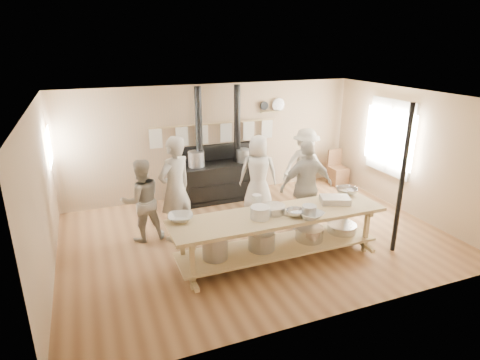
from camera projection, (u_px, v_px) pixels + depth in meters
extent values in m
plane|color=brown|center=(256.00, 237.00, 7.59)|extent=(7.00, 7.00, 0.00)
plane|color=tan|center=(214.00, 141.00, 9.36)|extent=(7.00, 0.00, 7.00)
plane|color=tan|center=(338.00, 230.00, 4.96)|extent=(7.00, 0.00, 7.00)
plane|color=tan|center=(41.00, 198.00, 5.95)|extent=(0.00, 5.00, 5.00)
plane|color=tan|center=(410.00, 152.00, 8.37)|extent=(0.00, 5.00, 5.00)
plane|color=beige|center=(258.00, 98.00, 6.73)|extent=(7.00, 7.00, 0.00)
cube|color=beige|center=(390.00, 137.00, 8.82)|extent=(0.06, 1.35, 1.65)
plane|color=white|center=(389.00, 137.00, 8.80)|extent=(0.00, 1.50, 1.50)
cube|color=beige|center=(389.00, 137.00, 8.80)|extent=(0.02, 0.03, 1.50)
plane|color=white|center=(49.00, 147.00, 7.63)|extent=(0.00, 0.90, 0.90)
cube|color=black|center=(220.00, 181.00, 9.29)|extent=(1.80, 0.70, 0.85)
cube|color=black|center=(220.00, 196.00, 9.42)|extent=(1.90, 0.75, 0.10)
cube|color=black|center=(215.00, 152.00, 9.35)|extent=(1.80, 0.12, 0.35)
cylinder|color=black|center=(199.00, 127.00, 8.75)|extent=(0.15, 0.15, 1.75)
cylinder|color=black|center=(237.00, 124.00, 9.06)|extent=(0.15, 0.15, 1.75)
cylinder|color=#B2B2B7|center=(196.00, 159.00, 8.91)|extent=(0.36, 0.36, 0.34)
cylinder|color=gray|center=(243.00, 155.00, 9.25)|extent=(0.30, 0.30, 0.30)
cylinder|color=tan|center=(215.00, 124.00, 9.13)|extent=(3.00, 0.04, 0.04)
cube|color=silver|center=(156.00, 138.00, 8.74)|extent=(0.28, 0.01, 0.46)
cube|color=silver|center=(180.00, 136.00, 8.92)|extent=(0.28, 0.01, 0.46)
cube|color=silver|center=(204.00, 134.00, 9.11)|extent=(0.28, 0.01, 0.46)
cube|color=silver|center=(226.00, 132.00, 9.29)|extent=(0.28, 0.01, 0.46)
cube|color=silver|center=(248.00, 130.00, 9.48)|extent=(0.28, 0.01, 0.46)
cube|color=silver|center=(268.00, 129.00, 9.67)|extent=(0.28, 0.01, 0.46)
cube|color=tan|center=(270.00, 112.00, 9.57)|extent=(0.50, 0.14, 0.03)
cylinder|color=black|center=(264.00, 106.00, 9.49)|extent=(0.20, 0.04, 0.20)
cylinder|color=silver|center=(278.00, 105.00, 9.61)|extent=(0.32, 0.03, 0.32)
cube|color=tan|center=(279.00, 215.00, 6.53)|extent=(3.60, 0.90, 0.06)
cube|color=tan|center=(278.00, 246.00, 6.71)|extent=(3.40, 0.80, 0.04)
cube|color=tan|center=(278.00, 249.00, 6.73)|extent=(3.30, 0.06, 0.06)
cube|color=tan|center=(192.00, 264.00, 5.86)|extent=(0.07, 0.07, 0.85)
cube|color=tan|center=(182.00, 245.00, 6.39)|extent=(0.07, 0.07, 0.85)
cube|color=tan|center=(366.00, 229.00, 6.93)|extent=(0.07, 0.07, 0.85)
cube|color=tan|center=(345.00, 216.00, 7.46)|extent=(0.07, 0.07, 0.85)
cylinder|color=#B2B2B7|center=(215.00, 247.00, 6.27)|extent=(0.40, 0.40, 0.38)
cylinder|color=gray|center=(262.00, 240.00, 6.56)|extent=(0.44, 0.44, 0.30)
cylinder|color=silver|center=(309.00, 233.00, 6.88)|extent=(0.48, 0.48, 0.22)
cylinder|color=silver|center=(343.00, 229.00, 7.13)|extent=(0.52, 0.52, 0.14)
cylinder|color=black|center=(402.00, 181.00, 6.68)|extent=(0.08, 0.08, 2.60)
imported|color=#AFA79B|center=(175.00, 189.00, 7.22)|extent=(0.85, 0.76, 1.96)
imported|color=#AFA79B|center=(142.00, 200.00, 7.26)|extent=(0.82, 0.68, 1.55)
imported|color=#AFA79B|center=(258.00, 173.00, 8.56)|extent=(0.94, 0.77, 1.65)
imported|color=#AFA79B|center=(306.00, 187.00, 7.58)|extent=(1.09, 0.55, 1.79)
imported|color=#AFA79B|center=(305.00, 165.00, 9.09)|extent=(1.12, 0.69, 1.68)
cube|color=brown|center=(338.00, 176.00, 10.32)|extent=(0.42, 0.42, 0.44)
cube|color=brown|center=(335.00, 158.00, 10.34)|extent=(0.41, 0.05, 0.49)
imported|color=silver|center=(181.00, 218.00, 6.26)|extent=(0.48, 0.48, 0.10)
imported|color=silver|center=(295.00, 213.00, 6.43)|extent=(0.44, 0.44, 0.10)
imported|color=silver|center=(312.00, 215.00, 6.35)|extent=(0.49, 0.49, 0.09)
imported|color=silver|center=(347.00, 191.00, 7.32)|extent=(0.40, 0.40, 0.12)
cube|color=#B2B2B7|center=(335.00, 200.00, 6.94)|extent=(0.58, 0.49, 0.11)
cylinder|color=silver|center=(273.00, 209.00, 6.53)|extent=(0.41, 0.41, 0.13)
cylinder|color=gray|center=(309.00, 212.00, 6.32)|extent=(0.30, 0.30, 0.21)
cylinder|color=silver|center=(260.00, 213.00, 6.32)|extent=(0.40, 0.40, 0.19)
cylinder|color=silver|center=(257.00, 202.00, 6.68)|extent=(0.16, 0.16, 0.24)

